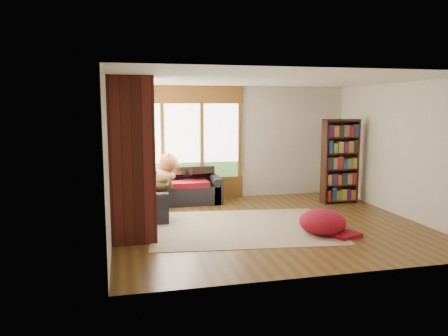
{
  "coord_description": "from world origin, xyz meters",
  "views": [
    {
      "loc": [
        -2.55,
        -7.37,
        2.14
      ],
      "look_at": [
        -0.62,
        0.8,
        0.95
      ],
      "focal_mm": 35.0,
      "sensor_mm": 36.0,
      "label": 1
    }
  ],
  "objects": [
    {
      "name": "wall_right",
      "position": [
        2.75,
        0.0,
        1.3
      ],
      "size": [
        0.04,
        5.0,
        2.6
      ],
      "primitive_type": "cube",
      "color": "silver",
      "rests_on": "ground"
    },
    {
      "name": "bookshelf",
      "position": [
        2.14,
        1.34,
        0.93
      ],
      "size": [
        0.8,
        0.27,
        1.86
      ],
      "color": "#341911",
      "rests_on": "ground"
    },
    {
      "name": "wall_back",
      "position": [
        0.0,
        2.5,
        1.3
      ],
      "size": [
        5.5,
        0.04,
        2.6
      ],
      "primitive_type": "cube",
      "color": "silver",
      "rests_on": "ground"
    },
    {
      "name": "sectional_sofa",
      "position": [
        -1.95,
        1.7,
        0.3
      ],
      "size": [
        2.2,
        2.2,
        0.8
      ],
      "rotation": [
        0.0,
        0.0,
        0.04
      ],
      "color": "black",
      "rests_on": "ground"
    },
    {
      "name": "windows_left",
      "position": [
        -2.72,
        1.2,
        1.35
      ],
      "size": [
        0.1,
        2.62,
        1.9
      ],
      "color": "brown",
      "rests_on": "wall_left"
    },
    {
      "name": "roller_blind",
      "position": [
        -2.69,
        2.03,
        1.75
      ],
      "size": [
        0.03,
        0.72,
        0.9
      ],
      "primitive_type": "cube",
      "color": "#839860",
      "rests_on": "wall_left"
    },
    {
      "name": "dog_tan",
      "position": [
        -1.87,
        1.69,
        0.83
      ],
      "size": [
        1.13,
        0.79,
        0.58
      ],
      "rotation": [
        0.0,
        0.0,
        0.15
      ],
      "color": "brown",
      "rests_on": "sectional_sofa"
    },
    {
      "name": "wall_front",
      "position": [
        0.0,
        -2.5,
        1.3
      ],
      "size": [
        5.5,
        0.04,
        2.6
      ],
      "primitive_type": "cube",
      "color": "silver",
      "rests_on": "ground"
    },
    {
      "name": "ceiling",
      "position": [
        0.0,
        0.0,
        2.6
      ],
      "size": [
        5.5,
        5.5,
        0.0
      ],
      "primitive_type": "plane",
      "color": "white"
    },
    {
      "name": "pouf",
      "position": [
        0.7,
        -0.8,
        0.22
      ],
      "size": [
        0.86,
        0.86,
        0.42
      ],
      "primitive_type": "ellipsoid",
      "rotation": [
        0.0,
        0.0,
        0.11
      ],
      "color": "maroon",
      "rests_on": "area_rug"
    },
    {
      "name": "wall_left",
      "position": [
        -2.75,
        0.0,
        1.3
      ],
      "size": [
        0.04,
        5.0,
        2.6
      ],
      "primitive_type": "cube",
      "color": "silver",
      "rests_on": "ground"
    },
    {
      "name": "windows_back",
      "position": [
        -1.2,
        2.47,
        1.35
      ],
      "size": [
        2.82,
        0.1,
        1.9
      ],
      "color": "brown",
      "rests_on": "wall_back"
    },
    {
      "name": "area_rug",
      "position": [
        -0.5,
        -0.09,
        0.01
      ],
      "size": [
        3.45,
        2.79,
        0.01
      ],
      "primitive_type": "cube",
      "rotation": [
        0.0,
        0.0,
        -0.11
      ],
      "color": "beige",
      "rests_on": "ground"
    },
    {
      "name": "floor",
      "position": [
        0.0,
        0.0,
        0.0
      ],
      "size": [
        5.5,
        5.5,
        0.0
      ],
      "primitive_type": "plane",
      "color": "#4D3315",
      "rests_on": "ground"
    },
    {
      "name": "brick_chimney",
      "position": [
        -2.4,
        -0.35,
        1.3
      ],
      "size": [
        0.7,
        0.7,
        2.6
      ],
      "primitive_type": "cube",
      "color": "#471914",
      "rests_on": "ground"
    },
    {
      "name": "dog_brindle",
      "position": [
        -1.93,
        1.0,
        0.75
      ],
      "size": [
        0.79,
        0.87,
        0.42
      ],
      "rotation": [
        0.0,
        0.0,
        2.15
      ],
      "color": "black",
      "rests_on": "sectional_sofa"
    },
    {
      "name": "throw_pillows",
      "position": [
        -1.92,
        1.85,
        0.79
      ],
      "size": [
        1.98,
        1.68,
        0.45
      ],
      "color": "black",
      "rests_on": "sectional_sofa"
    }
  ]
}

